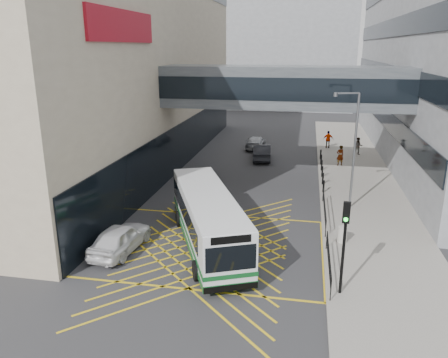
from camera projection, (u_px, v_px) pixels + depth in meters
The scene contains 18 objects.
ground at pixel (210, 246), 23.67m from camera, with size 120.00×120.00×0.00m, color #333335.
building_whsmith at pixel (54, 74), 39.60m from camera, with size 24.17×42.00×16.00m.
building_far at pixel (272, 55), 77.80m from camera, with size 28.00×16.00×18.00m, color gray.
skybridge at pixel (284, 87), 32.23m from camera, with size 20.00×4.10×3.00m.
pavement at pixel (355, 176), 36.13m from camera, with size 6.00×54.00×0.16m, color gray.
box_junction at pixel (210, 246), 23.66m from camera, with size 12.00×9.00×0.01m.
bus at pixel (207, 218), 23.33m from camera, with size 6.44×10.67×2.97m.
car_white at pixel (120, 238), 22.85m from camera, with size 1.96×4.79×1.52m, color silver.
car_dark at pixel (262, 152), 41.54m from camera, with size 1.90×4.85×1.52m, color black.
car_silver at pixel (256, 142), 46.20m from camera, with size 1.90×4.51×1.40m, color #989BA0.
traffic_light at pixel (345, 235), 17.96m from camera, with size 0.32×0.50×4.25m.
street_lamp at pixel (352, 144), 27.62m from camera, with size 1.69×0.68×7.52m.
litter_bin at pixel (342, 234), 23.66m from camera, with size 0.50×0.50×0.87m, color #ADA89E.
kerb_railings at pixel (326, 227), 23.98m from camera, with size 0.05×12.54×1.00m.
bollards at pixel (322, 168), 36.47m from camera, with size 0.14×10.14×0.90m.
pedestrian_a at pixel (340, 155), 38.84m from camera, with size 0.72×0.52×1.82m, color gray.
pedestrian_b at pixel (358, 146), 42.69m from camera, with size 0.83×0.48×1.71m, color gray.
pedestrian_c at pixel (328, 139), 45.60m from camera, with size 1.06×0.51×1.80m, color gray.
Camera 1 is at (4.78, -21.07, 10.35)m, focal length 35.00 mm.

